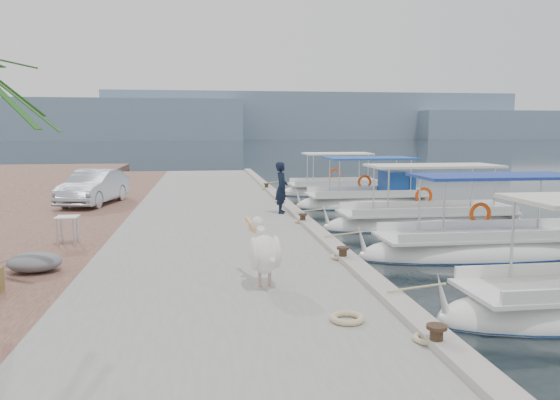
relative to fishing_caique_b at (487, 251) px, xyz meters
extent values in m
plane|color=black|center=(-4.31, 1.36, -0.12)|extent=(400.00, 400.00, 0.00)
cube|color=gray|center=(-7.31, 6.36, 0.13)|extent=(6.00, 40.00, 0.50)
cube|color=#9B9589|center=(-4.53, 6.36, 0.44)|extent=(0.44, 40.00, 0.12)
cube|color=brown|center=(-12.31, 6.36, 0.13)|extent=(4.00, 40.00, 0.50)
cube|color=gray|center=(-64.31, 191.36, 6.88)|extent=(140.00, 40.00, 14.00)
cube|color=gray|center=(35.69, 211.36, 8.88)|extent=(160.00, 40.00, 18.00)
cube|color=gray|center=(135.69, 201.36, 5.38)|extent=(120.00, 40.00, 11.00)
ellipsoid|color=white|center=(-0.01, 0.00, -0.07)|extent=(7.40, 2.13, 1.30)
ellipsoid|color=navy|center=(-0.01, 0.00, -0.09)|extent=(7.44, 2.17, 0.22)
cube|color=white|center=(-0.01, 0.00, 0.43)|extent=(6.07, 1.83, 0.08)
cube|color=navy|center=(0.18, 0.00, 2.07)|extent=(4.44, 1.96, 0.08)
cylinder|color=silver|center=(-1.67, -0.80, 1.23)|extent=(0.05, 0.05, 1.60)
torus|color=#F74F0D|center=(0.29, 1.01, 0.88)|extent=(0.68, 0.12, 0.68)
ellipsoid|color=white|center=(0.08, 4.37, -0.07)|extent=(7.57, 2.13, 1.30)
ellipsoid|color=navy|center=(0.08, 4.37, -0.09)|extent=(7.61, 2.17, 0.22)
cube|color=white|center=(0.08, 4.37, 0.43)|extent=(6.21, 1.83, 0.08)
cube|color=silver|center=(0.27, 4.37, 2.07)|extent=(4.54, 1.96, 0.08)
cylinder|color=silver|center=(-1.62, 3.57, 1.23)|extent=(0.05, 0.05, 1.60)
torus|color=#F74F0D|center=(0.38, 5.38, 0.88)|extent=(0.68, 0.12, 0.68)
ellipsoid|color=white|center=(-0.50, 9.87, -0.07)|extent=(6.42, 2.43, 1.30)
ellipsoid|color=navy|center=(-0.50, 9.87, -0.09)|extent=(6.45, 2.48, 0.22)
cube|color=white|center=(-0.50, 9.87, 0.43)|extent=(5.26, 2.09, 0.08)
cube|color=#204CA4|center=(-0.34, 9.87, 2.07)|extent=(3.85, 2.24, 0.08)
cylinder|color=silver|center=(-1.94, 8.95, 1.23)|extent=(0.05, 0.05, 1.60)
torus|color=#F74F0D|center=(-0.20, 11.02, 0.88)|extent=(0.68, 0.12, 0.68)
cube|color=navy|center=(0.95, 9.87, 0.98)|extent=(1.20, 1.70, 1.00)
ellipsoid|color=white|center=(-0.77, 14.71, -0.07)|extent=(5.88, 2.22, 1.30)
ellipsoid|color=navy|center=(-0.77, 14.71, -0.09)|extent=(5.91, 2.27, 0.22)
cube|color=white|center=(-0.77, 14.71, 0.43)|extent=(4.82, 1.91, 0.08)
cube|color=white|center=(-0.62, 14.71, 2.07)|extent=(3.53, 2.05, 0.08)
cylinder|color=silver|center=(-2.09, 13.88, 1.23)|extent=(0.05, 0.05, 1.60)
torus|color=#F74F0D|center=(-0.47, 15.77, 0.88)|extent=(0.68, 0.12, 0.68)
cylinder|color=black|center=(-4.66, -7.14, 0.53)|extent=(0.18, 0.18, 0.30)
cylinder|color=black|center=(-4.66, -7.14, 0.68)|extent=(0.28, 0.28, 0.05)
cylinder|color=black|center=(-4.66, -2.14, 0.53)|extent=(0.18, 0.18, 0.30)
cylinder|color=black|center=(-4.66, -2.14, 0.68)|extent=(0.28, 0.28, 0.05)
cylinder|color=black|center=(-4.66, 2.86, 0.53)|extent=(0.18, 0.18, 0.30)
cylinder|color=black|center=(-4.66, 2.86, 0.68)|extent=(0.28, 0.28, 0.05)
cylinder|color=black|center=(-4.66, 7.86, 0.53)|extent=(0.18, 0.18, 0.30)
cylinder|color=black|center=(-4.66, 7.86, 0.68)|extent=(0.28, 0.28, 0.05)
cylinder|color=black|center=(-4.66, 12.86, 0.53)|extent=(0.18, 0.18, 0.30)
cylinder|color=black|center=(-4.66, 12.86, 0.68)|extent=(0.28, 0.28, 0.05)
cylinder|color=tan|center=(-6.72, -3.90, 0.57)|extent=(0.06, 0.06, 0.39)
cylinder|color=tan|center=(-6.53, -3.86, 0.57)|extent=(0.06, 0.06, 0.39)
ellipsoid|color=white|center=(-6.62, -3.88, 1.00)|extent=(0.73, 1.01, 0.72)
cylinder|color=white|center=(-6.69, -3.56, 1.30)|extent=(0.22, 0.36, 0.38)
sphere|color=white|center=(-6.71, -3.45, 1.53)|extent=(0.24, 0.24, 0.24)
cone|color=#EAA566|center=(-6.78, -3.10, 1.42)|extent=(0.25, 0.71, 0.28)
imported|color=black|center=(-5.00, 5.17, 1.29)|extent=(0.56, 0.74, 1.82)
imported|color=silver|center=(-12.08, 8.53, 1.06)|extent=(2.29, 4.39, 1.38)
ellipsoid|color=slate|center=(-11.25, -2.14, 0.58)|extent=(1.10, 0.90, 0.40)
cylinder|color=silver|center=(-11.44, 0.46, 0.73)|extent=(0.06, 0.06, 0.70)
cylinder|color=silver|center=(-11.04, 0.46, 0.73)|extent=(0.06, 0.06, 0.70)
cylinder|color=silver|center=(-11.44, 0.86, 0.73)|extent=(0.06, 0.06, 0.70)
cylinder|color=silver|center=(-11.04, 0.86, 0.73)|extent=(0.06, 0.06, 0.70)
cube|color=white|center=(-11.24, 0.66, 1.09)|extent=(0.55, 0.55, 0.03)
torus|color=#C6B284|center=(-5.57, -5.95, 0.43)|extent=(0.54, 0.54, 0.10)
camera|label=1|loc=(-7.73, -13.84, 3.30)|focal=35.00mm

